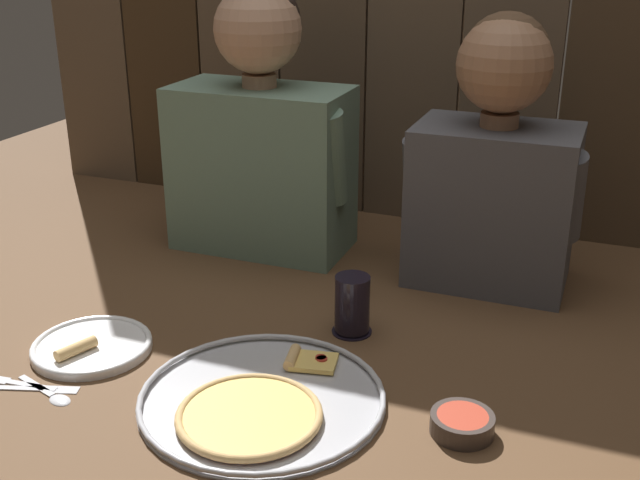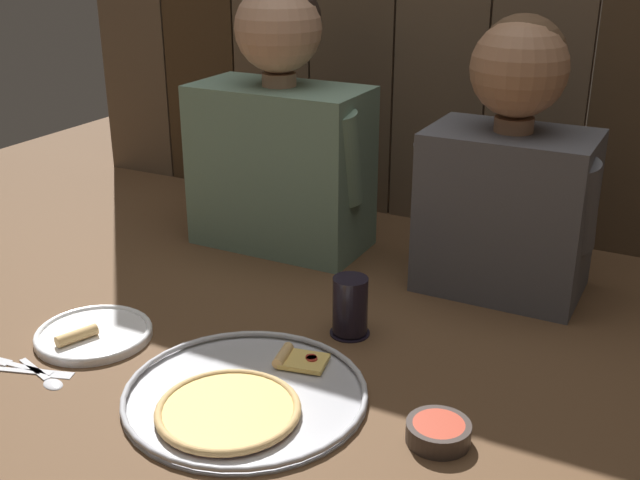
{
  "view_description": "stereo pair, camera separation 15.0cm",
  "coord_description": "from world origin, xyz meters",
  "px_view_note": "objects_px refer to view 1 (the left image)",
  "views": [
    {
      "loc": [
        0.51,
        -1.2,
        0.75
      ],
      "look_at": [
        0.0,
        0.1,
        0.18
      ],
      "focal_mm": 44.0,
      "sensor_mm": 36.0,
      "label": 1
    },
    {
      "loc": [
        0.65,
        -1.13,
        0.75
      ],
      "look_at": [
        0.0,
        0.1,
        0.18
      ],
      "focal_mm": 44.0,
      "sensor_mm": 36.0,
      "label": 2
    }
  ],
  "objects_px": {
    "dinner_plate": "(91,346)",
    "diner_left": "(261,131)",
    "dipping_bowl": "(462,423)",
    "pizza_tray": "(259,402)",
    "diner_right": "(496,162)",
    "drinking_glass": "(352,305)"
  },
  "relations": [
    {
      "from": "pizza_tray",
      "to": "dinner_plate",
      "type": "xyz_separation_m",
      "value": [
        -0.37,
        0.05,
        0.0
      ]
    },
    {
      "from": "drinking_glass",
      "to": "dipping_bowl",
      "type": "xyz_separation_m",
      "value": [
        0.27,
        -0.25,
        -0.04
      ]
    },
    {
      "from": "pizza_tray",
      "to": "diner_left",
      "type": "bearing_deg",
      "value": 114.47
    },
    {
      "from": "pizza_tray",
      "to": "dinner_plate",
      "type": "relative_size",
      "value": 1.86
    },
    {
      "from": "diner_left",
      "to": "diner_right",
      "type": "xyz_separation_m",
      "value": [
        0.55,
        0.0,
        -0.02
      ]
    },
    {
      "from": "drinking_glass",
      "to": "diner_right",
      "type": "relative_size",
      "value": 0.2
    },
    {
      "from": "dipping_bowl",
      "to": "diner_left",
      "type": "distance_m",
      "value": 0.9
    },
    {
      "from": "pizza_tray",
      "to": "drinking_glass",
      "type": "distance_m",
      "value": 0.31
    },
    {
      "from": "pizza_tray",
      "to": "diner_left",
      "type": "relative_size",
      "value": 0.66
    },
    {
      "from": "dipping_bowl",
      "to": "diner_right",
      "type": "relative_size",
      "value": 0.17
    },
    {
      "from": "pizza_tray",
      "to": "dipping_bowl",
      "type": "distance_m",
      "value": 0.33
    },
    {
      "from": "diner_right",
      "to": "dipping_bowl",
      "type": "bearing_deg",
      "value": -83.38
    },
    {
      "from": "diner_left",
      "to": "diner_right",
      "type": "distance_m",
      "value": 0.55
    },
    {
      "from": "drinking_glass",
      "to": "diner_right",
      "type": "height_order",
      "value": "diner_right"
    },
    {
      "from": "pizza_tray",
      "to": "drinking_glass",
      "type": "xyz_separation_m",
      "value": [
        0.06,
        0.3,
        0.05
      ]
    },
    {
      "from": "dinner_plate",
      "to": "dipping_bowl",
      "type": "height_order",
      "value": "dinner_plate"
    },
    {
      "from": "pizza_tray",
      "to": "diner_left",
      "type": "height_order",
      "value": "diner_left"
    },
    {
      "from": "dinner_plate",
      "to": "dipping_bowl",
      "type": "distance_m",
      "value": 0.7
    },
    {
      "from": "dinner_plate",
      "to": "diner_left",
      "type": "height_order",
      "value": "diner_left"
    },
    {
      "from": "drinking_glass",
      "to": "diner_right",
      "type": "bearing_deg",
      "value": 59.79
    },
    {
      "from": "pizza_tray",
      "to": "diner_right",
      "type": "relative_size",
      "value": 0.71
    },
    {
      "from": "pizza_tray",
      "to": "diner_right",
      "type": "xyz_separation_m",
      "value": [
        0.26,
        0.64,
        0.26
      ]
    }
  ]
}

